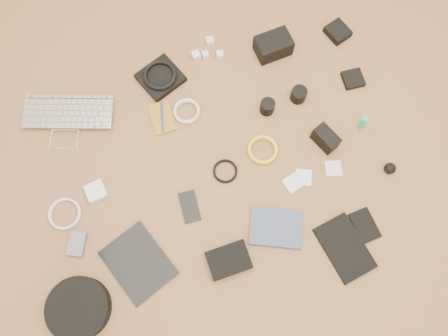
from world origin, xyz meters
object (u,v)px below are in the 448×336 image
object	(u,v)px
phone	(190,207)
paperback	(275,247)
dslr_camera	(273,46)
headphone_case	(79,308)
laptop	(67,125)
tablet	(138,263)

from	to	relation	value
phone	paperback	distance (m)	0.36
dslr_camera	phone	distance (m)	0.77
phone	headphone_case	xyz separation A→B (m)	(-0.47, -0.25, 0.03)
dslr_camera	headphone_case	size ratio (longest dim) A/B	0.65
paperback	headphone_case	bearing A→B (deg)	112.98
headphone_case	paperback	bearing A→B (deg)	0.84
phone	paperback	bearing A→B (deg)	-40.84
dslr_camera	laptop	bearing A→B (deg)	179.98
phone	laptop	bearing A→B (deg)	131.40
headphone_case	paperback	xyz separation A→B (m)	(0.74, 0.01, -0.02)
tablet	dslr_camera	bearing A→B (deg)	20.81
laptop	headphone_case	size ratio (longest dim) A/B	1.65
phone	tablet	bearing A→B (deg)	-145.95
headphone_case	dslr_camera	bearing A→B (deg)	39.36
dslr_camera	paperback	world-z (taller)	dslr_camera
tablet	paperback	size ratio (longest dim) A/B	1.29
laptop	phone	xyz separation A→B (m)	(0.39, -0.46, -0.01)
laptop	headphone_case	world-z (taller)	headphone_case
tablet	headphone_case	bearing A→B (deg)	-179.85
laptop	headphone_case	distance (m)	0.72
dslr_camera	headphone_case	bearing A→B (deg)	-146.91
headphone_case	paperback	distance (m)	0.74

